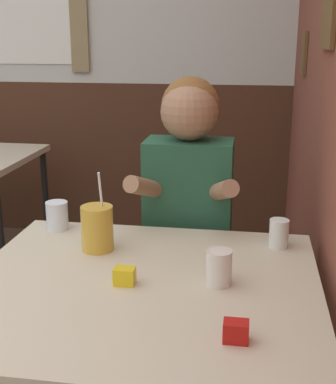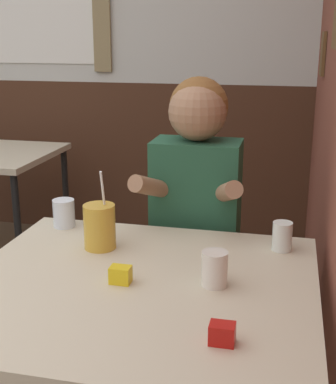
% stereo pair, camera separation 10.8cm
% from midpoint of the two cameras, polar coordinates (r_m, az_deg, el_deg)
% --- Properties ---
extents(back_wall, '(5.71, 0.09, 2.70)m').
position_cam_midpoint_polar(back_wall, '(3.80, -5.11, 15.44)').
color(back_wall, silver).
rests_on(back_wall, ground_plane).
extents(main_table, '(1.03, 0.95, 0.73)m').
position_cam_midpoint_polar(main_table, '(1.59, -1.37, -11.57)').
color(main_table, beige).
rests_on(main_table, ground_plane).
extents(person_seated, '(0.42, 0.42, 1.27)m').
position_cam_midpoint_polar(person_seated, '(2.15, 4.42, -3.52)').
color(person_seated, '#235138').
rests_on(person_seated, ground_plane).
extents(cocktail_pitcher, '(0.11, 0.11, 0.27)m').
position_cam_midpoint_polar(cocktail_pitcher, '(1.79, -5.59, -3.70)').
color(cocktail_pitcher, gold).
rests_on(cocktail_pitcher, main_table).
extents(glass_near_pitcher, '(0.08, 0.08, 0.10)m').
position_cam_midpoint_polar(glass_near_pitcher, '(2.01, -9.54, -2.26)').
color(glass_near_pitcher, silver).
rests_on(glass_near_pitcher, main_table).
extents(glass_center, '(0.07, 0.07, 0.10)m').
position_cam_midpoint_polar(glass_center, '(1.82, 13.76, -4.63)').
color(glass_center, silver).
rests_on(glass_center, main_table).
extents(glass_far_side, '(0.07, 0.07, 0.10)m').
position_cam_midpoint_polar(glass_far_side, '(1.54, 7.02, -8.16)').
color(glass_far_side, silver).
rests_on(glass_far_side, main_table).
extents(condiment_ketchup, '(0.06, 0.04, 0.05)m').
position_cam_midpoint_polar(condiment_ketchup, '(1.29, 8.27, -14.77)').
color(condiment_ketchup, '#B7140F').
rests_on(condiment_ketchup, main_table).
extents(condiment_mustard, '(0.06, 0.04, 0.05)m').
position_cam_midpoint_polar(condiment_mustard, '(1.56, -3.09, -8.84)').
color(condiment_mustard, yellow).
rests_on(condiment_mustard, main_table).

